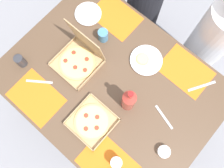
% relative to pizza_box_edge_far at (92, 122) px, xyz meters
% --- Properties ---
extents(ground_plane, '(6.00, 6.00, 0.00)m').
position_rel_pizza_box_edge_far_xyz_m(ground_plane, '(-0.07, 0.29, -0.79)').
color(ground_plane, gray).
extents(dining_table, '(1.49, 1.15, 0.78)m').
position_rel_pizza_box_edge_far_xyz_m(dining_table, '(-0.07, 0.29, -0.11)').
color(dining_table, '#3F3328').
rests_on(dining_table, ground_plane).
extents(placemat_near_left, '(0.36, 0.26, 0.00)m').
position_rel_pizza_box_edge_far_xyz_m(placemat_near_left, '(-0.41, -0.13, -0.01)').
color(placemat_near_left, orange).
rests_on(placemat_near_left, dining_table).
extents(placemat_near_right, '(0.36, 0.26, 0.00)m').
position_rel_pizza_box_edge_far_xyz_m(placemat_near_right, '(0.26, -0.13, -0.01)').
color(placemat_near_right, orange).
rests_on(placemat_near_right, dining_table).
extents(placemat_far_left, '(0.36, 0.26, 0.00)m').
position_rel_pizza_box_edge_far_xyz_m(placemat_far_left, '(-0.41, 0.71, -0.01)').
color(placemat_far_left, orange).
rests_on(placemat_far_left, dining_table).
extents(placemat_far_right, '(0.36, 0.26, 0.00)m').
position_rel_pizza_box_edge_far_xyz_m(placemat_far_right, '(0.26, 0.71, -0.01)').
color(placemat_far_right, orange).
rests_on(placemat_far_right, dining_table).
extents(pizza_box_edge_far, '(0.28, 0.28, 0.04)m').
position_rel_pizza_box_edge_far_xyz_m(pizza_box_edge_far, '(0.00, 0.00, 0.00)').
color(pizza_box_edge_far, tan).
rests_on(pizza_box_edge_far, dining_table).
extents(pizza_box_center, '(0.29, 0.30, 0.33)m').
position_rel_pizza_box_edge_far_xyz_m(pizza_box_center, '(-0.36, 0.27, 0.04)').
color(pizza_box_center, tan).
rests_on(pizza_box_center, dining_table).
extents(plate_middle, '(0.21, 0.21, 0.02)m').
position_rel_pizza_box_edge_far_xyz_m(plate_middle, '(-0.58, 0.58, -0.00)').
color(plate_middle, white).
rests_on(plate_middle, dining_table).
extents(plate_near_left, '(0.24, 0.24, 0.03)m').
position_rel_pizza_box_edge_far_xyz_m(plate_near_left, '(-0.01, 0.58, -0.00)').
color(plate_near_left, white).
rests_on(plate_near_left, dining_table).
extents(soda_bottle, '(0.09, 0.09, 0.32)m').
position_rel_pizza_box_edge_far_xyz_m(soda_bottle, '(0.10, 0.25, 0.12)').
color(soda_bottle, '#B2382D').
rests_on(soda_bottle, dining_table).
extents(cup_clear_right, '(0.07, 0.07, 0.10)m').
position_rel_pizza_box_edge_far_xyz_m(cup_clear_right, '(0.29, -0.09, 0.04)').
color(cup_clear_right, silver).
rests_on(cup_clear_right, dining_table).
extents(cup_dark, '(0.07, 0.07, 0.10)m').
position_rel_pizza_box_edge_far_xyz_m(cup_dark, '(-0.36, 0.51, 0.04)').
color(cup_dark, teal).
rests_on(cup_dark, dining_table).
extents(cup_spare, '(0.06, 0.06, 0.10)m').
position_rel_pizza_box_edge_far_xyz_m(cup_spare, '(-0.66, -0.02, 0.04)').
color(cup_spare, '#333338').
rests_on(cup_spare, dining_table).
extents(condiment_bowl, '(0.08, 0.08, 0.04)m').
position_rel_pizza_box_edge_far_xyz_m(condiment_bowl, '(0.48, 0.16, 0.01)').
color(condiment_bowl, white).
rests_on(condiment_bowl, dining_table).
extents(fork_by_near_left, '(0.16, 0.13, 0.00)m').
position_rel_pizza_box_edge_far_xyz_m(fork_by_near_left, '(-0.47, -0.04, -0.01)').
color(fork_by_near_left, '#B7B7BC').
rests_on(fork_by_near_left, dining_table).
extents(fork_by_near_right, '(0.19, 0.07, 0.00)m').
position_rel_pizza_box_edge_far_xyz_m(fork_by_near_right, '(0.35, 0.35, -0.01)').
color(fork_by_near_right, '#B7B7BC').
rests_on(fork_by_near_right, dining_table).
extents(knife_by_far_right, '(0.12, 0.19, 0.00)m').
position_rel_pizza_box_edge_far_xyz_m(knife_by_far_right, '(0.41, 0.69, -0.01)').
color(knife_by_far_right, '#B7B7BC').
rests_on(knife_by_far_right, dining_table).
extents(diner_right_seat, '(0.32, 0.32, 1.24)m').
position_rel_pizza_box_edge_far_xyz_m(diner_right_seat, '(0.26, 1.12, -0.23)').
color(diner_right_seat, white).
rests_on(diner_right_seat, ground_plane).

